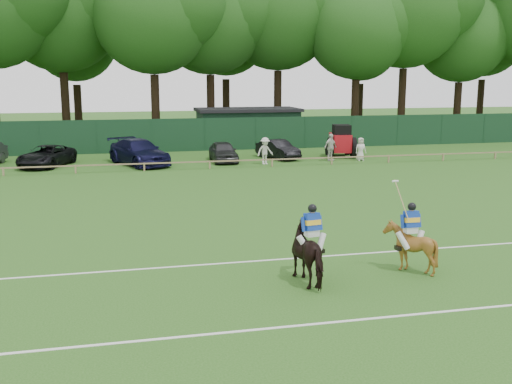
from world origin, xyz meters
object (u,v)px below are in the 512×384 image
object	(u,v)px
suv_black	(46,156)
tractor	(341,142)
horse_chestnut	(410,247)
hatch_grey	(223,152)
horse_dark	(312,253)
estate_black	(278,149)
utility_shed	(248,127)
spectator_left	(265,151)
sedan_navy	(139,152)
spectator_mid	(330,147)
spectator_right	(361,149)

from	to	relation	value
suv_black	tractor	xyz separation A→B (m)	(19.83, 0.08, 0.42)
horse_chestnut	hatch_grey	size ratio (longest dim) A/B	0.37
horse_dark	tractor	xyz separation A→B (m)	(10.21, 24.54, 0.25)
horse_chestnut	suv_black	world-z (taller)	horse_chestnut
estate_black	utility_shed	bearing A→B (deg)	74.68
horse_chestnut	utility_shed	world-z (taller)	utility_shed
horse_chestnut	estate_black	xyz separation A→B (m)	(2.54, 24.45, -0.09)
horse_dark	utility_shed	world-z (taller)	utility_shed
spectator_left	tractor	distance (m)	6.48
sedan_navy	horse_dark	bearing A→B (deg)	-104.69
suv_black	estate_black	world-z (taller)	suv_black
suv_black	sedan_navy	distance (m)	5.78
horse_chestnut	utility_shed	distance (m)	33.02
spectator_left	spectator_mid	world-z (taller)	spectator_mid
horse_chestnut	spectator_left	xyz separation A→B (m)	(1.02, 22.02, 0.13)
sedan_navy	spectator_right	bearing A→B (deg)	-29.32
horse_dark	spectator_mid	distance (m)	24.45
spectator_mid	horse_chestnut	bearing A→B (deg)	-130.36
sedan_navy	spectator_right	distance (m)	14.82
hatch_grey	estate_black	xyz separation A→B (m)	(3.96, 0.63, -0.03)
horse_dark	sedan_navy	distance (m)	24.25
spectator_left	spectator_right	xyz separation A→B (m)	(6.75, 0.26, -0.09)
horse_dark	hatch_grey	distance (m)	24.13
horse_chestnut	spectator_right	world-z (taller)	spectator_right
spectator_mid	hatch_grey	bearing A→B (deg)	143.75
horse_dark	spectator_right	distance (m)	25.02
estate_black	spectator_mid	size ratio (longest dim) A/B	2.14
hatch_grey	spectator_right	size ratio (longest dim) A/B	2.56
hatch_grey	spectator_right	distance (m)	9.33
suv_black	horse_dark	bearing A→B (deg)	-47.37
sedan_navy	spectator_right	xyz separation A→B (m)	(14.75, -1.41, -0.03)
spectator_right	suv_black	bearing A→B (deg)	171.77
estate_black	tractor	distance (m)	4.57
horse_chestnut	spectator_right	size ratio (longest dim) A/B	0.95
sedan_navy	utility_shed	distance (m)	13.07
hatch_grey	spectator_mid	distance (m)	7.24
spectator_mid	spectator_right	world-z (taller)	spectator_mid
spectator_mid	spectator_right	xyz separation A→B (m)	(2.07, -0.28, -0.14)
horse_chestnut	hatch_grey	world-z (taller)	horse_chestnut
utility_shed	tractor	size ratio (longest dim) A/B	2.79
horse_chestnut	spectator_mid	bearing A→B (deg)	-103.62
suv_black	hatch_grey	world-z (taller)	hatch_grey
suv_black	spectator_right	size ratio (longest dim) A/B	3.06
estate_black	tractor	xyz separation A→B (m)	(4.55, -0.16, 0.44)
suv_black	spectator_left	bearing A→B (deg)	12.11
spectator_left	tractor	xyz separation A→B (m)	(6.07, 2.27, 0.21)
horse_dark	suv_black	world-z (taller)	horse_dark
tractor	hatch_grey	bearing A→B (deg)	-166.64
horse_dark	utility_shed	size ratio (longest dim) A/B	0.24
suv_black	utility_shed	bearing A→B (deg)	51.43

